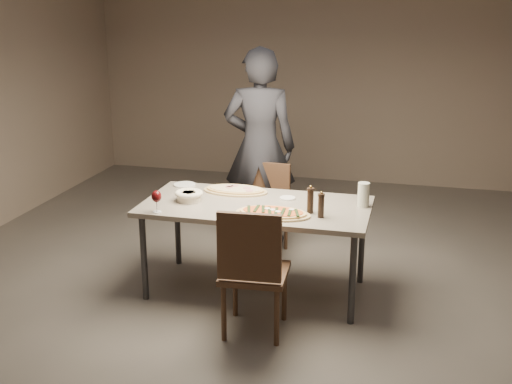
% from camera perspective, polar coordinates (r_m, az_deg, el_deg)
% --- Properties ---
extents(room, '(7.00, 7.00, 7.00)m').
position_cam_1_polar(room, '(4.93, -0.00, 6.12)').
color(room, '#57514B').
rests_on(room, ground).
extents(dining_table, '(1.80, 0.90, 0.75)m').
position_cam_1_polar(dining_table, '(5.11, -0.00, -1.68)').
color(dining_table, gray).
rests_on(dining_table, ground).
extents(zucchini_pizza, '(0.57, 0.32, 0.05)m').
position_cam_1_polar(zucchini_pizza, '(4.84, 1.53, -1.87)').
color(zucchini_pizza, tan).
rests_on(zucchini_pizza, dining_table).
extents(ham_pizza, '(0.55, 0.31, 0.04)m').
position_cam_1_polar(ham_pizza, '(5.41, -1.84, 0.18)').
color(ham_pizza, tan).
rests_on(ham_pizza, dining_table).
extents(bread_basket, '(0.23, 0.23, 0.08)m').
position_cam_1_polar(bread_basket, '(5.19, -5.99, -0.28)').
color(bread_basket, beige).
rests_on(bread_basket, dining_table).
extents(oil_dish, '(0.13, 0.13, 0.01)m').
position_cam_1_polar(oil_dish, '(5.22, 2.82, -0.55)').
color(oil_dish, white).
rests_on(oil_dish, dining_table).
extents(pepper_mill_left, '(0.05, 0.05, 0.20)m').
position_cam_1_polar(pepper_mill_left, '(4.78, 5.81, -1.16)').
color(pepper_mill_left, black).
rests_on(pepper_mill_left, dining_table).
extents(pepper_mill_right, '(0.06, 0.06, 0.22)m').
position_cam_1_polar(pepper_mill_right, '(4.87, 4.85, -0.72)').
color(pepper_mill_right, black).
rests_on(pepper_mill_right, dining_table).
extents(carafe, '(0.09, 0.09, 0.19)m').
position_cam_1_polar(carafe, '(5.08, 9.54, -0.24)').
color(carafe, silver).
rests_on(carafe, dining_table).
extents(wine_glass, '(0.08, 0.08, 0.17)m').
position_cam_1_polar(wine_glass, '(4.92, -8.84, -0.45)').
color(wine_glass, silver).
rests_on(wine_glass, dining_table).
extents(side_plate, '(0.19, 0.19, 0.01)m').
position_cam_1_polar(side_plate, '(5.63, -6.37, 0.65)').
color(side_plate, white).
rests_on(side_plate, dining_table).
extents(chair_near, '(0.49, 0.49, 0.97)m').
position_cam_1_polar(chair_near, '(4.47, -0.31, -6.59)').
color(chair_near, '#432B1C').
rests_on(chair_near, ground).
extents(chair_far, '(0.43, 0.43, 0.84)m').
position_cam_1_polar(chair_far, '(6.02, 1.01, -1.02)').
color(chair_far, '#432B1C').
rests_on(chair_far, ground).
extents(diner, '(0.75, 0.55, 1.90)m').
position_cam_1_polar(diner, '(6.16, 0.32, 4.04)').
color(diner, black).
rests_on(diner, ground).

